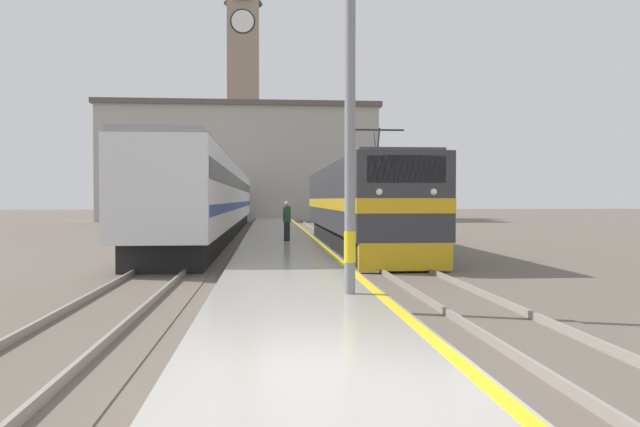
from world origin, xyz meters
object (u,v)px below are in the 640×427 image
locomotive_train (357,205)px  catenary_mast (358,73)px  person_on_platform (287,220)px  clock_tower (243,90)px  passenger_train (216,198)px

locomotive_train → catenary_mast: size_ratio=2.45×
person_on_platform → clock_tower: 50.75m
locomotive_train → passenger_train: locomotive_train is taller
locomotive_train → clock_tower: (-6.82, 48.09, 13.34)m
passenger_train → person_on_platform: bearing=-70.2°
locomotive_train → clock_tower: 50.37m
locomotive_train → person_on_platform: (-3.15, -0.55, -0.66)m
catenary_mast → person_on_platform: (-0.86, 15.26, -3.30)m
person_on_platform → locomotive_train: bearing=9.9°
catenary_mast → clock_tower: 64.95m
person_on_platform → clock_tower: bearing=94.3°
passenger_train → catenary_mast: 26.67m
locomotive_train → person_on_platform: size_ratio=11.64×
passenger_train → clock_tower: clock_tower is taller
passenger_train → clock_tower: 39.95m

